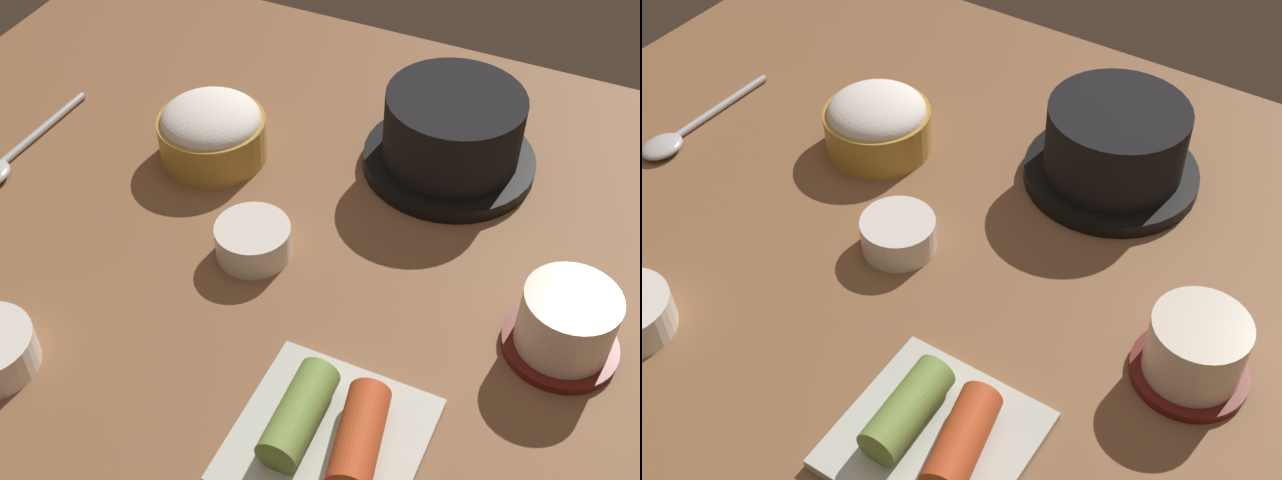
# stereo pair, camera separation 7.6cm
# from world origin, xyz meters

# --- Properties ---
(dining_table) EXTENTS (1.00, 0.76, 0.02)m
(dining_table) POSITION_xyz_m (0.00, 0.00, 0.01)
(dining_table) COLOR brown
(dining_table) RESTS_ON ground
(stone_pot) EXTENTS (0.17, 0.17, 0.09)m
(stone_pot) POSITION_xyz_m (0.08, 0.16, 0.06)
(stone_pot) COLOR black
(stone_pot) RESTS_ON dining_table
(rice_bowl) EXTENTS (0.11, 0.11, 0.06)m
(rice_bowl) POSITION_xyz_m (-0.15, 0.08, 0.05)
(rice_bowl) COLOR #B78C38
(rice_bowl) RESTS_ON dining_table
(tea_cup_with_saucer) EXTENTS (0.10, 0.10, 0.06)m
(tea_cup_with_saucer) POSITION_xyz_m (0.24, -0.02, 0.05)
(tea_cup_with_saucer) COLOR maroon
(tea_cup_with_saucer) RESTS_ON dining_table
(banchan_cup_center) EXTENTS (0.07, 0.07, 0.03)m
(banchan_cup_center) POSITION_xyz_m (-0.04, -0.03, 0.04)
(banchan_cup_center) COLOR white
(banchan_cup_center) RESTS_ON dining_table
(kimchi_plate) EXTENTS (0.14, 0.14, 0.04)m
(kimchi_plate) POSITION_xyz_m (0.11, -0.19, 0.04)
(kimchi_plate) COLOR silver
(kimchi_plate) RESTS_ON dining_table
(spoon) EXTENTS (0.04, 0.18, 0.01)m
(spoon) POSITION_xyz_m (-0.33, -0.03, 0.03)
(spoon) COLOR #B7B7BC
(spoon) RESTS_ON dining_table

